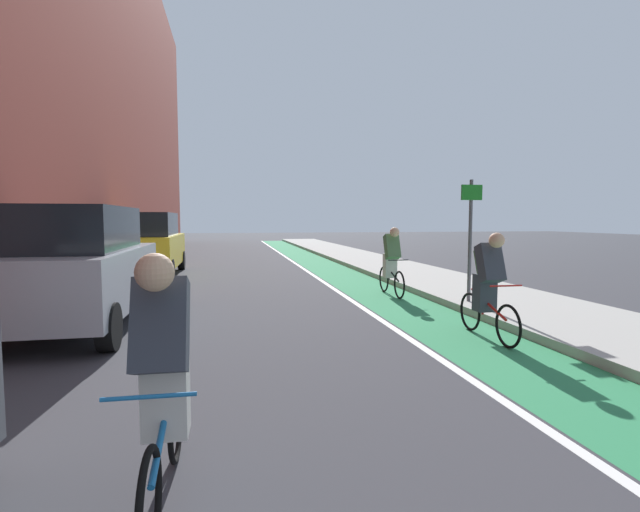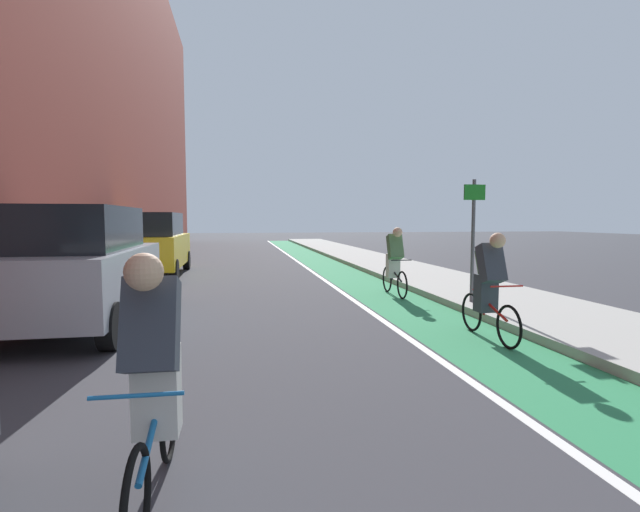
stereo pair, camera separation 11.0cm
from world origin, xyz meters
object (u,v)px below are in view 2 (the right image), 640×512
at_px(cyclist_trailing, 394,261).
at_px(cyclist_lead, 154,376).
at_px(parked_suv_yellow_cab, 153,244).
at_px(cyclist_mid, 489,283).
at_px(street_sign_post, 473,229).
at_px(parked_suv_silver, 76,266).

bearing_deg(cyclist_trailing, cyclist_lead, -119.28).
bearing_deg(cyclist_lead, cyclist_trailing, 60.72).
height_order(parked_suv_yellow_cab, cyclist_mid, parked_suv_yellow_cab).
bearing_deg(street_sign_post, parked_suv_yellow_cab, 136.85).
relative_size(cyclist_lead, cyclist_mid, 1.00).
xyz_separation_m(parked_suv_yellow_cab, street_sign_post, (7.18, -6.73, 0.57)).
bearing_deg(parked_suv_yellow_cab, parked_suv_silver, -90.00).
distance_m(parked_suv_silver, parked_suv_yellow_cab, 7.07).
bearing_deg(parked_suv_yellow_cab, cyclist_trailing, -38.19).
xyz_separation_m(parked_suv_yellow_cab, cyclist_lead, (2.08, -12.25, -0.21)).
distance_m(parked_suv_yellow_cab, street_sign_post, 9.85).
xyz_separation_m(cyclist_mid, cyclist_trailing, (-0.04, 4.07, -0.04)).
bearing_deg(cyclist_mid, cyclist_trailing, 90.59).
distance_m(cyclist_mid, street_sign_post, 2.52).
distance_m(parked_suv_yellow_cab, cyclist_lead, 12.42).
bearing_deg(street_sign_post, cyclist_lead, -132.74).
height_order(parked_suv_silver, cyclist_lead, parked_suv_silver).
height_order(parked_suv_silver, parked_suv_yellow_cab, same).
bearing_deg(cyclist_trailing, parked_suv_yellow_cab, 141.81).
height_order(parked_suv_yellow_cab, cyclist_lead, parked_suv_yellow_cab).
relative_size(cyclist_lead, street_sign_post, 0.69).
height_order(cyclist_lead, cyclist_trailing, cyclist_trailing).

